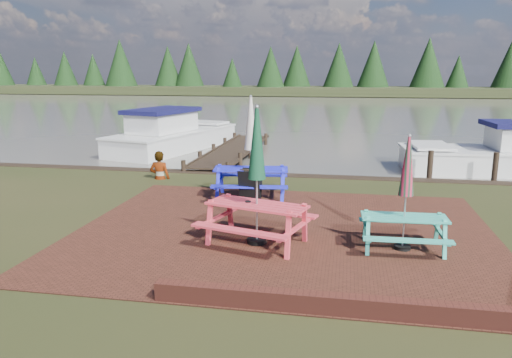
{
  "coord_description": "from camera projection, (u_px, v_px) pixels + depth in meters",
  "views": [
    {
      "loc": [
        1.29,
        -9.34,
        3.46
      ],
      "look_at": [
        -0.75,
        1.74,
        1.0
      ],
      "focal_mm": 35.0,
      "sensor_mm": 36.0,
      "label": 1
    }
  ],
  "objects": [
    {
      "name": "chalkboard",
      "position": [
        250.0,
        187.0,
        13.02
      ],
      "size": [
        0.61,
        0.64,
        0.93
      ],
      "rotation": [
        0.0,
        0.0,
        -0.17
      ],
      "color": "black",
      "rests_on": "ground"
    },
    {
      "name": "paving",
      "position": [
        284.0,
        232.0,
        10.89
      ],
      "size": [
        9.0,
        7.5,
        0.02
      ],
      "primitive_type": "cube",
      "color": "#3C1C13",
      "rests_on": "ground"
    },
    {
      "name": "water",
      "position": [
        334.0,
        109.0,
        45.49
      ],
      "size": [
        120.0,
        60.0,
        0.02
      ],
      "primitive_type": "cube",
      "color": "#4C4A41",
      "rests_on": "ground"
    },
    {
      "name": "boat_jetty",
      "position": [
        172.0,
        137.0,
        23.19
      ],
      "size": [
        4.41,
        7.92,
        2.18
      ],
      "rotation": [
        0.0,
        0.0,
        -0.26
      ],
      "color": "silver",
      "rests_on": "ground"
    },
    {
      "name": "person",
      "position": [
        159.0,
        151.0,
        16.04
      ],
      "size": [
        0.67,
        0.45,
        1.81
      ],
      "primitive_type": "imported",
      "rotation": [
        0.0,
        0.0,
        3.17
      ],
      "color": "gray",
      "rests_on": "ground"
    },
    {
      "name": "picnic_table_red",
      "position": [
        257.0,
        198.0,
        9.95
      ],
      "size": [
        2.42,
        2.27,
        2.78
      ],
      "rotation": [
        0.0,
        0.0,
        -0.29
      ],
      "color": "#D53643",
      "rests_on": "ground"
    },
    {
      "name": "ground",
      "position": [
        277.0,
        248.0,
        9.94
      ],
      "size": [
        120.0,
        120.0,
        0.0
      ],
      "primitive_type": "plane",
      "color": "black",
      "rests_on": "ground"
    },
    {
      "name": "picnic_table_blue",
      "position": [
        251.0,
        164.0,
        13.57
      ],
      "size": [
        2.23,
        2.04,
        2.78
      ],
      "rotation": [
        0.0,
        0.0,
        0.13
      ],
      "color": "#1B1ECB",
      "rests_on": "ground"
    },
    {
      "name": "picnic_table_teal",
      "position": [
        405.0,
        211.0,
        9.65
      ],
      "size": [
        1.68,
        1.51,
        2.26
      ],
      "rotation": [
        0.0,
        0.0,
        0.04
      ],
      "color": "teal",
      "rests_on": "ground"
    },
    {
      "name": "brick_wall",
      "position": [
        401.0,
        304.0,
        7.2
      ],
      "size": [
        6.21,
        1.79,
        0.3
      ],
      "color": "#4C1E16",
      "rests_on": "ground"
    },
    {
      "name": "far_treeline",
      "position": [
        341.0,
        72.0,
        72.65
      ],
      "size": [
        120.0,
        10.0,
        8.1
      ],
      "color": "black",
      "rests_on": "ground"
    },
    {
      "name": "jetty",
      "position": [
        233.0,
        150.0,
        21.37
      ],
      "size": [
        1.76,
        9.08,
        1.0
      ],
      "color": "black",
      "rests_on": "ground"
    }
  ]
}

